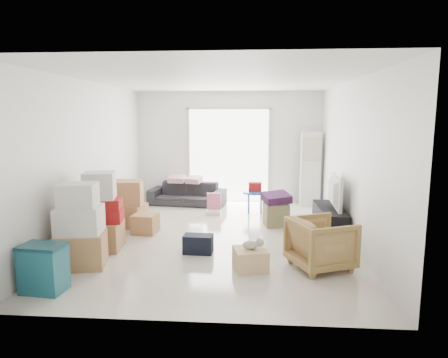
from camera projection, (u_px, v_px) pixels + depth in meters
name	position (u px, v px, depth m)	size (l,w,h in m)	color
room_shell	(218.00, 160.00, 6.86)	(4.98, 6.48, 3.18)	beige
sliding_door	(229.00, 152.00, 9.81)	(2.10, 0.04, 2.33)	white
ac_tower	(310.00, 169.00, 9.41)	(0.45, 0.30, 1.75)	silver
tv_console	(329.00, 220.00, 7.26)	(0.42, 1.41, 0.47)	black
television	(330.00, 204.00, 7.21)	(0.99, 0.57, 0.13)	black
sofa	(187.00, 190.00, 9.55)	(1.82, 0.53, 0.71)	#2B2B31
pillow_left	(177.00, 173.00, 9.53)	(0.37, 0.29, 0.12)	#D49BA4
pillow_right	(194.00, 173.00, 9.43)	(0.36, 0.29, 0.12)	#D49BA4
armchair	(321.00, 241.00, 5.52)	(0.76, 0.71, 0.78)	#B2804F
storage_bins	(44.00, 268.00, 4.79)	(0.54, 0.41, 0.59)	#1C5B6A
box_stack_a	(80.00, 230.00, 5.56)	(0.74, 0.66, 1.19)	#A8804C
box_stack_b	(101.00, 216.00, 6.32)	(0.73, 0.66, 1.24)	#A8804C
box_stack_c	(129.00, 204.00, 7.64)	(0.67, 0.59, 0.89)	#A8804C
loose_box	(145.00, 224.00, 7.23)	(0.42, 0.42, 0.35)	#A8804C
duffel_bag	(198.00, 244.00, 6.18)	(0.45, 0.27, 0.29)	black
ottoman	(276.00, 214.00, 7.73)	(0.44, 0.44, 0.44)	olive
blanket	(276.00, 200.00, 7.68)	(0.49, 0.49, 0.14)	#3E1A42
kids_table	(255.00, 191.00, 8.77)	(0.55, 0.55, 0.67)	blue
toy_walker	(214.00, 208.00, 8.68)	(0.33, 0.29, 0.44)	silver
wood_crate	(250.00, 259.00, 5.52)	(0.43, 0.43, 0.29)	#DEB780
plush_bunny	(253.00, 244.00, 5.49)	(0.30, 0.16, 0.15)	#B2ADA8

